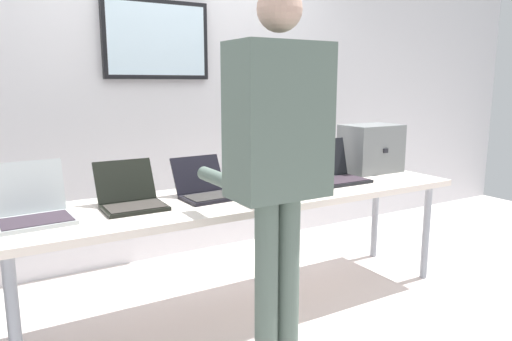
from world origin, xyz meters
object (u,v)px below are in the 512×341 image
(workbench, at_px, (248,202))
(person, at_px, (277,148))
(laptop_station_2, at_px, (206,188))
(laptop_station_3, at_px, (273,179))
(laptop_station_1, at_px, (131,197))
(laptop_station_4, at_px, (333,172))
(equipment_box, at_px, (371,148))
(laptop_station_0, at_px, (33,208))

(workbench, bearing_deg, person, -107.95)
(laptop_station_2, distance_m, laptop_station_3, 0.46)
(workbench, height_order, laptop_station_2, laptop_station_2)
(laptop_station_1, bearing_deg, laptop_station_4, -0.57)
(equipment_box, height_order, person, person)
(laptop_station_0, bearing_deg, laptop_station_3, 0.65)
(laptop_station_2, bearing_deg, laptop_station_4, -0.80)
(equipment_box, relative_size, laptop_station_1, 1.20)
(workbench, xyz_separation_m, laptop_station_4, (0.68, 0.04, 0.11))
(laptop_station_0, xyz_separation_m, laptop_station_4, (1.85, 0.00, -0.00))
(laptop_station_4, distance_m, person, 1.14)
(laptop_station_0, relative_size, laptop_station_1, 1.01)
(laptop_station_0, xyz_separation_m, laptop_station_2, (0.92, 0.02, -0.01))
(laptop_station_2, bearing_deg, person, -85.52)
(laptop_station_2, height_order, person, person)
(workbench, bearing_deg, equipment_box, 8.22)
(laptop_station_1, height_order, person, person)
(laptop_station_0, bearing_deg, equipment_box, 3.18)
(equipment_box, relative_size, laptop_station_2, 1.22)
(equipment_box, bearing_deg, person, -149.62)
(laptop_station_0, height_order, laptop_station_1, laptop_station_0)
(workbench, height_order, laptop_station_3, laptop_station_3)
(laptop_station_2, height_order, laptop_station_3, laptop_station_3)
(laptop_station_0, bearing_deg, workbench, -1.79)
(laptop_station_4, height_order, person, person)
(laptop_station_0, bearing_deg, laptop_station_2, 0.96)
(laptop_station_2, bearing_deg, equipment_box, 4.62)
(equipment_box, bearing_deg, laptop_station_3, -173.11)
(laptop_station_2, bearing_deg, laptop_station_1, 179.92)
(workbench, height_order, laptop_station_1, laptop_station_1)
(laptop_station_1, height_order, laptop_station_2, laptop_station_1)
(laptop_station_1, bearing_deg, laptop_station_0, -178.08)
(laptop_station_3, bearing_deg, laptop_station_4, -1.63)
(equipment_box, xyz_separation_m, laptop_station_0, (-2.31, -0.13, -0.11))
(equipment_box, distance_m, laptop_station_0, 2.32)
(laptop_station_0, distance_m, person, 1.21)
(laptop_station_1, bearing_deg, laptop_station_2, -0.08)
(equipment_box, distance_m, laptop_station_2, 1.40)
(workbench, bearing_deg, laptop_station_0, 178.21)
(equipment_box, bearing_deg, laptop_station_2, -175.38)
(person, bearing_deg, workbench, 72.05)
(equipment_box, distance_m, laptop_station_3, 0.94)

